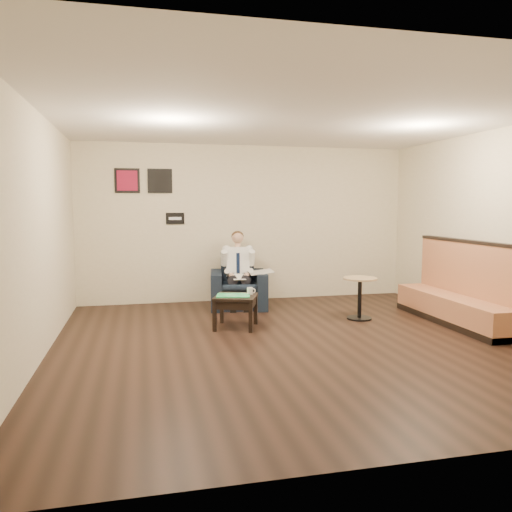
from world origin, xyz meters
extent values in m
plane|color=black|center=(0.00, 0.00, 0.00)|extent=(6.00, 6.00, 0.00)
cube|color=#EEE4C3|center=(0.00, 3.00, 1.40)|extent=(6.00, 0.02, 2.80)
cube|color=#EEE4C3|center=(0.00, -3.00, 1.40)|extent=(6.00, 0.02, 2.80)
cube|color=#EEE4C3|center=(-3.00, 0.00, 1.40)|extent=(0.02, 6.00, 2.80)
cube|color=#EEE4C3|center=(3.00, 0.00, 1.40)|extent=(0.02, 6.00, 2.80)
cube|color=white|center=(0.00, 0.00, 2.80)|extent=(6.00, 6.00, 0.02)
cube|color=black|center=(-1.30, 2.98, 1.50)|extent=(0.32, 0.02, 0.20)
cube|color=#A01335|center=(-2.10, 2.98, 2.15)|extent=(0.42, 0.03, 0.42)
cube|color=black|center=(-1.55, 2.98, 2.15)|extent=(0.42, 0.03, 0.42)
cube|color=black|center=(-0.30, 2.34, 0.45)|extent=(1.05, 1.05, 0.90)
cube|color=white|center=(-0.33, 2.13, 0.55)|extent=(0.23, 0.31, 0.01)
cube|color=silver|center=(0.06, 2.19, 0.61)|extent=(0.43, 0.52, 0.01)
cube|color=black|center=(-0.60, 0.94, 0.23)|extent=(0.73, 0.73, 0.46)
cube|color=#29D16C|center=(-0.64, 0.93, 0.47)|extent=(0.52, 0.42, 0.01)
cylinder|color=white|center=(-0.39, 0.99, 0.51)|extent=(0.11, 0.11, 0.10)
cube|color=black|center=(-0.50, 1.08, 0.47)|extent=(0.16, 0.13, 0.01)
cube|color=#B26B44|center=(2.59, 0.49, 0.60)|extent=(0.56, 2.35, 1.20)
cylinder|color=tan|center=(1.33, 1.04, 0.32)|extent=(0.57, 0.57, 0.64)
camera|label=1|loc=(-1.88, -5.89, 1.73)|focal=35.00mm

